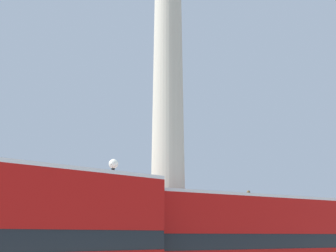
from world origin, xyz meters
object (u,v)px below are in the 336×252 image
equestrian_statue (254,249)px  bus_b (252,242)px  street_lamp (110,222)px  monument_column (168,107)px

equestrian_statue → bus_b: bearing=-140.4°
equestrian_statue → street_lamp: 14.70m
street_lamp → monument_column: bearing=25.2°
bus_b → street_lamp: size_ratio=1.78×
bus_b → equestrian_statue: equestrian_statue is taller
monument_column → bus_b: (2.39, -3.25, -7.12)m
equestrian_statue → street_lamp: bearing=-162.1°
monument_column → bus_b: bearing=-53.7°
monument_column → street_lamp: monument_column is taller
equestrian_statue → street_lamp: size_ratio=1.05×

